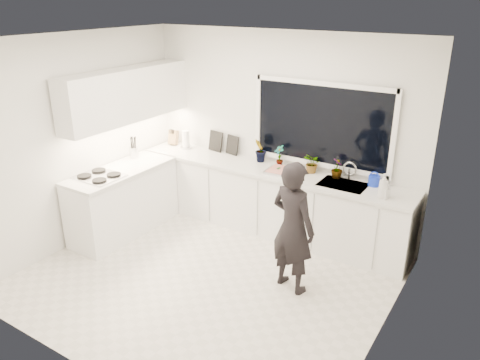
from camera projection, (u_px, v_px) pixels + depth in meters
The scene contains 25 objects.
floor at pixel (207, 278), 5.52m from camera, with size 4.00×3.50×0.02m, color beige.
wall_back at pixel (281, 132), 6.39m from camera, with size 4.00×0.02×2.70m, color white.
wall_left at pixel (78, 141), 6.01m from camera, with size 0.02×3.50×2.70m, color white.
wall_right at pixel (392, 215), 4.01m from camera, with size 0.02×3.50×2.70m, color white.
ceiling at pixel (200, 39), 4.51m from camera, with size 4.00×3.50×0.02m, color white.
window at pixel (321, 125), 5.99m from camera, with size 1.80×0.02×1.00m, color black.
base_cabinets_back at pixel (268, 201), 6.49m from camera, with size 3.92×0.58×0.88m, color white.
base_cabinets_left at pixel (124, 202), 6.46m from camera, with size 0.58×1.60×0.88m, color white.
countertop_back at pixel (269, 170), 6.31m from camera, with size 3.94×0.62×0.04m, color silver.
countertop_left at pixel (121, 171), 6.28m from camera, with size 0.62×1.60×0.04m, color silver.
upper_cabinets at pixel (127, 95), 6.27m from camera, with size 0.34×2.10×0.70m, color white.
sink at pixel (343, 188), 5.80m from camera, with size 0.58×0.42×0.14m, color silver.
faucet at pixel (349, 171), 5.90m from camera, with size 0.03×0.03×0.22m, color silver.
stovetop at pixel (99, 176), 6.01m from camera, with size 0.56×0.48×0.03m, color black.
person at pixel (293, 227), 5.07m from camera, with size 0.55×0.36×1.51m, color black.
pizza_tray at pixel (286, 172), 6.14m from camera, with size 0.50×0.37×0.03m, color silver.
pizza at pixel (286, 171), 6.14m from camera, with size 0.46×0.33×0.01m, color #A83216.
watering_can at pixel (374, 181), 5.72m from camera, with size 0.14×0.14×0.13m, color #1632D2.
paper_towel_roll at pixel (186, 140), 7.08m from camera, with size 0.11×0.11×0.26m, color white.
knife_block at pixel (173, 138), 7.26m from camera, with size 0.13×0.10×0.22m, color #A4804C.
utensil_crock at pixel (134, 152), 6.69m from camera, with size 0.13×0.13×0.16m, color #BCBDC1.
picture_frame_large at pixel (232, 145), 6.82m from camera, with size 0.22×0.02×0.28m, color black.
picture_frame_small at pixel (216, 141), 6.96m from camera, with size 0.25×0.02×0.30m, color black.
herb_plants at pixel (295, 159), 6.23m from camera, with size 1.33×0.30×0.34m.
soap_bottles at pixel (384, 187), 5.35m from camera, with size 0.16×0.16×0.30m.
Camera 1 is at (2.84, -3.75, 3.12)m, focal length 35.00 mm.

